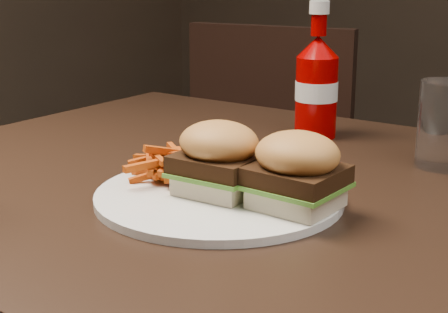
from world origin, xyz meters
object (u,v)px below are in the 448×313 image
Objects in this scene: dining_table at (316,209)px; tumbler at (447,126)px; plate at (219,196)px; chair_far at (295,192)px; ketchup_bottle at (316,99)px.

tumbler reaches higher than dining_table.
chair_far is at bearing 113.86° from plate.
plate is 0.34m from ketchup_bottle.
chair_far is at bearing 132.34° from tumbler.
dining_table is 9.22× the size of ketchup_bottle.
ketchup_bottle is at bearing 118.17° from dining_table.
tumbler is (0.17, 0.29, 0.05)m from plate.
dining_table is at bearing -113.71° from tumbler.
dining_table reaches higher than chair_far.
ketchup_bottle is (-0.13, 0.25, 0.08)m from dining_table.
plate reaches higher than dining_table.
chair_far is at bearing 120.36° from dining_table.
dining_table is 0.29m from ketchup_bottle.
plate is at bearing -120.32° from tumbler.
dining_table is 0.23m from tumbler.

